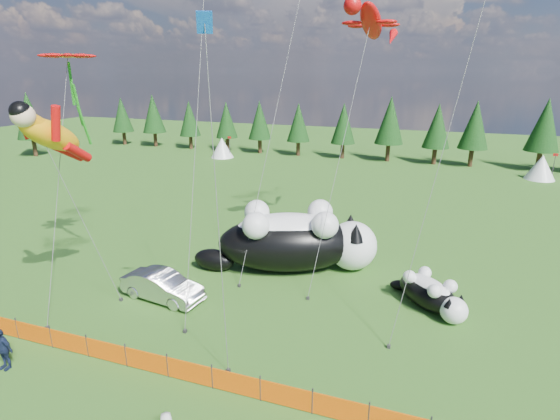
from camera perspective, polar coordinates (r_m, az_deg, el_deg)
name	(u,v)px	position (r m, az deg, el deg)	size (l,w,h in m)	color
ground	(186,332)	(21.89, -12.19, -15.34)	(160.00, 160.00, 0.00)	#15380A
safety_fence	(147,361)	(19.60, -17.04, -18.36)	(22.06, 0.06, 1.10)	#262626
tree_line	(356,130)	(61.75, 9.86, 10.22)	(90.00, 4.00, 8.00)	black
festival_tents	(438,161)	(56.39, 19.96, 6.04)	(50.00, 3.20, 2.80)	white
cat_large	(296,240)	(26.76, 2.08, -3.87)	(10.97, 6.75, 4.11)	black
cat_small	(431,293)	(24.18, 19.10, -10.25)	(4.02, 3.91, 1.80)	black
car	(162,286)	(24.61, -15.12, -9.56)	(1.63, 4.68, 1.54)	silver
spectator_c	(3,349)	(21.97, -32.50, -15.06)	(1.07, 0.55, 1.83)	#151E3A
superhero_kite	(51,135)	(23.18, -27.77, 8.68)	(3.86, 4.20, 10.90)	#EF9F0C
gecko_kite	(371,22)	(28.36, 11.82, 22.92)	(3.37, 10.99, 16.67)	red
flower_kite	(68,59)	(26.70, -25.97, 17.29)	(3.54, 7.25, 13.82)	red
diamond_kite_c	(206,45)	(15.46, -9.64, 20.48)	(0.96, 0.61, 14.00)	blue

